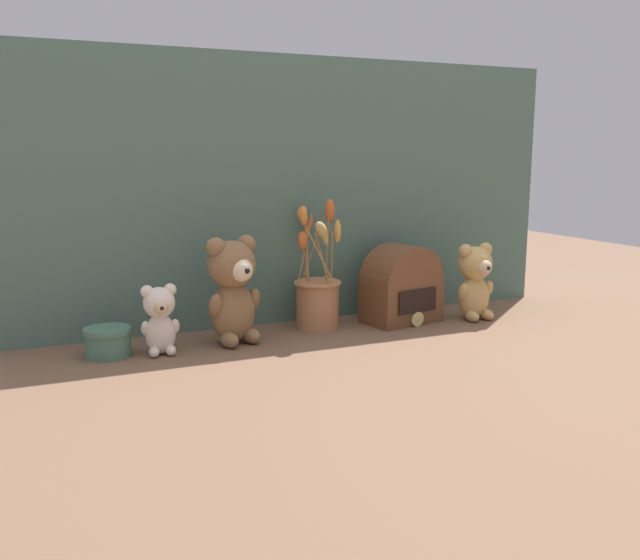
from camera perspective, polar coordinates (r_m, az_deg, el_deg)
name	(u,v)px	position (r m, az deg, el deg)	size (l,w,h in m)	color
ground_plane	(323,335)	(1.64, 0.28, -4.65)	(4.00, 4.00, 0.00)	brown
backdrop_wall	(297,192)	(1.74, -1.95, 7.44)	(1.49, 0.02, 0.67)	#4C6B5B
teddy_bear_large	(233,288)	(1.56, -7.33, -0.67)	(0.14, 0.13, 0.25)	olive
teddy_bear_medium	(475,280)	(1.83, 12.93, 0.01)	(0.11, 0.10, 0.20)	tan
teddy_bear_small	(160,318)	(1.51, -13.33, -3.14)	(0.08, 0.08, 0.16)	beige
flower_vase	(317,293)	(1.69, -0.22, -1.14)	(0.12, 0.18, 0.32)	#AD7047
vintage_radio	(402,289)	(1.77, 6.89, -0.74)	(0.21, 0.15, 0.20)	brown
decorative_tin_tall	(108,342)	(1.54, -17.42, -4.99)	(0.10, 0.10, 0.06)	#47705B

